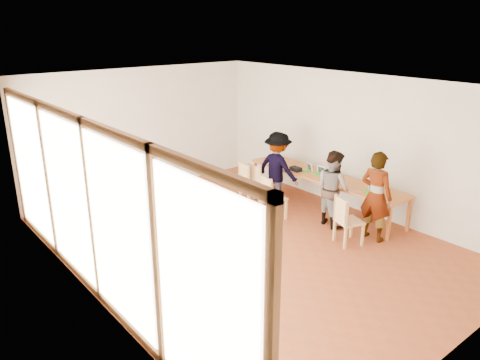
% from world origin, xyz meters
% --- Properties ---
extents(ground, '(8.00, 8.00, 0.00)m').
position_xyz_m(ground, '(0.00, 0.00, 0.00)').
color(ground, '#984724').
rests_on(ground, ground).
extents(wall_back, '(6.00, 0.10, 3.00)m').
position_xyz_m(wall_back, '(0.00, 4.00, 1.50)').
color(wall_back, beige).
rests_on(wall_back, ground).
extents(wall_front, '(6.00, 0.10, 3.00)m').
position_xyz_m(wall_front, '(0.00, -4.00, 1.50)').
color(wall_front, beige).
rests_on(wall_front, ground).
extents(wall_right, '(0.10, 8.00, 3.00)m').
position_xyz_m(wall_right, '(3.00, 0.00, 1.50)').
color(wall_right, beige).
rests_on(wall_right, ground).
extents(window_wall, '(0.10, 8.00, 3.00)m').
position_xyz_m(window_wall, '(-2.96, 0.00, 1.50)').
color(window_wall, white).
rests_on(window_wall, ground).
extents(ceiling, '(6.00, 8.00, 0.04)m').
position_xyz_m(ceiling, '(0.00, 0.00, 3.02)').
color(ceiling, white).
rests_on(ceiling, wall_back).
extents(communal_table, '(0.80, 4.00, 0.75)m').
position_xyz_m(communal_table, '(2.50, 0.33, 0.70)').
color(communal_table, '#CB6A2D').
rests_on(communal_table, ground).
extents(side_table, '(0.90, 0.90, 0.75)m').
position_xyz_m(side_table, '(-1.75, 3.20, 0.67)').
color(side_table, '#CB6A2D').
rests_on(side_table, ground).
extents(chair_near, '(0.56, 0.56, 0.50)m').
position_xyz_m(chair_near, '(1.38, -1.16, 0.58)').
color(chair_near, '#E0B570').
rests_on(chair_near, ground).
extents(chair_mid, '(0.52, 0.52, 0.51)m').
position_xyz_m(chair_mid, '(1.11, 0.61, 0.59)').
color(chair_mid, '#E0B570').
rests_on(chair_mid, ground).
extents(chair_far, '(0.54, 0.54, 0.53)m').
position_xyz_m(chair_far, '(1.32, 1.56, 0.61)').
color(chair_far, '#E0B570').
rests_on(chair_far, ground).
extents(chair_empty, '(0.45, 0.45, 0.51)m').
position_xyz_m(chair_empty, '(1.49, 1.42, 0.59)').
color(chair_empty, '#E0B570').
rests_on(chair_empty, ground).
extents(chair_spare, '(0.50, 0.50, 0.46)m').
position_xyz_m(chair_spare, '(-1.17, 2.09, 0.53)').
color(chair_spare, '#E0B570').
rests_on(chair_spare, ground).
extents(person_near, '(0.48, 0.68, 1.76)m').
position_xyz_m(person_near, '(2.00, -1.37, 0.88)').
color(person_near, gray).
rests_on(person_near, ground).
extents(person_mid, '(0.75, 0.88, 1.58)m').
position_xyz_m(person_mid, '(1.93, -0.40, 0.79)').
color(person_mid, gray).
rests_on(person_mid, ground).
extents(person_far, '(0.76, 1.16, 1.68)m').
position_xyz_m(person_far, '(1.88, 1.18, 0.84)').
color(person_far, gray).
rests_on(person_far, ground).
extents(laptop_near, '(0.22, 0.25, 0.20)m').
position_xyz_m(laptop_near, '(2.39, -0.99, 0.80)').
color(laptop_near, green).
rests_on(laptop_near, communal_table).
extents(laptop_mid, '(0.23, 0.25, 0.19)m').
position_xyz_m(laptop_mid, '(2.51, 0.45, 0.80)').
color(laptop_mid, green).
rests_on(laptop_mid, communal_table).
extents(laptop_far, '(0.25, 0.26, 0.18)m').
position_xyz_m(laptop_far, '(2.50, 0.81, 0.80)').
color(laptop_far, green).
rests_on(laptop_far, communal_table).
extents(yellow_mug, '(0.14, 0.14, 0.09)m').
position_xyz_m(yellow_mug, '(2.25, -1.17, 0.79)').
color(yellow_mug, gold).
rests_on(yellow_mug, communal_table).
extents(green_bottle, '(0.07, 0.07, 0.28)m').
position_xyz_m(green_bottle, '(2.61, 0.12, 0.89)').
color(green_bottle, '#188141').
rests_on(green_bottle, communal_table).
extents(clear_glass, '(0.07, 0.07, 0.09)m').
position_xyz_m(clear_glass, '(2.50, 0.31, 0.80)').
color(clear_glass, silver).
rests_on(clear_glass, communal_table).
extents(condiment_cup, '(0.08, 0.08, 0.06)m').
position_xyz_m(condiment_cup, '(2.70, 1.86, 0.78)').
color(condiment_cup, white).
rests_on(condiment_cup, communal_table).
extents(pink_phone, '(0.05, 0.10, 0.01)m').
position_xyz_m(pink_phone, '(2.21, -0.84, 0.76)').
color(pink_phone, '#D1487A').
rests_on(pink_phone, communal_table).
extents(black_pouch, '(0.16, 0.26, 0.09)m').
position_xyz_m(black_pouch, '(2.27, 0.98, 0.80)').
color(black_pouch, black).
rests_on(black_pouch, communal_table).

